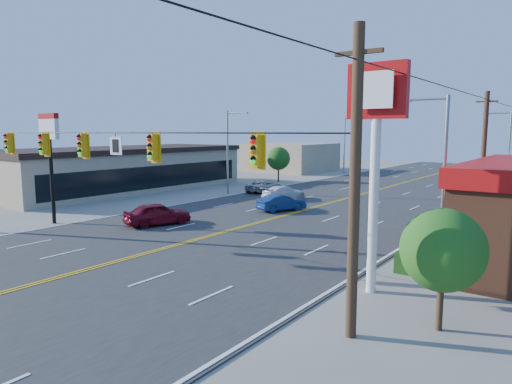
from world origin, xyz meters
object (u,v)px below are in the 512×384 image
Objects in this scene: car_blue at (281,203)px; car_silver at (264,186)px; signal_span at (98,158)px; car_white at (284,193)px; pizza_hut_sign at (50,145)px; car_magenta at (158,215)px; kfc_pylon at (376,132)px.

car_silver is (-7.30, 8.09, -0.02)m from car_blue.
signal_span is 5.72× the size of car_white.
pizza_hut_sign is 8.37m from car_magenta.
kfc_pylon is 1.93× the size of car_silver.
pizza_hut_sign reaches higher than car_silver.
car_blue reaches higher than car_silver.
signal_span is 3.55× the size of pizza_hut_sign.
signal_span is at bearing 116.97° from car_white.
car_blue is at bearing 134.16° from kfc_pylon.
kfc_pylon is 23.79m from car_white.
car_blue is (-1.16, 16.65, -4.26)m from signal_span.
car_white is (-15.17, 17.51, -5.43)m from kfc_pylon.
pizza_hut_sign reaches higher than car_white.
pizza_hut_sign is 19.34m from car_white.
kfc_pylon reaches higher than car_silver.
kfc_pylon reaches higher than car_blue.
pizza_hut_sign is at bearing 75.90° from car_blue.
kfc_pylon is 2.00× the size of car_magenta.
kfc_pylon reaches higher than car_magenta.
signal_span is 17.22m from car_blue.
car_blue is at bearing 93.99° from signal_span.
car_white is at bearing -72.14° from car_magenta.
car_blue is 10.89m from car_silver.
signal_span is 26.49m from car_silver.
car_blue is (9.72, 12.65, -4.56)m from pizza_hut_sign.
signal_span is 11.87m from kfc_pylon.
signal_span is at bearing 117.43° from car_blue.
car_white is (6.83, 17.51, -4.57)m from pizza_hut_sign.
kfc_pylon is 2.24× the size of car_blue.
pizza_hut_sign reaches higher than car_magenta.
car_silver is at bearing -19.87° from car_white.
car_magenta is 1.12× the size of car_blue.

